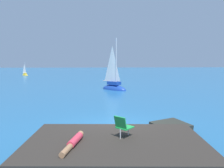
{
  "coord_description": "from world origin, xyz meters",
  "views": [
    {
      "loc": [
        -0.66,
        -10.46,
        3.35
      ],
      "look_at": [
        0.4,
        10.47,
        0.98
      ],
      "focal_mm": 34.94,
      "sensor_mm": 36.0,
      "label": 1
    }
  ],
  "objects": [
    {
      "name": "sailboat_near",
      "position": [
        0.77,
        13.45,
        0.34
      ],
      "size": [
        3.11,
        3.09,
        6.22
      ],
      "rotation": [
        0.0,
        0.0,
        5.5
      ],
      "color": "#193D99",
      "rests_on": "ground"
    },
    {
      "name": "boulder_seaward",
      "position": [
        2.52,
        -0.89,
        0.0
      ],
      "size": [
        1.99,
        1.87,
        0.95
      ],
      "primitive_type": "cube",
      "rotation": [
        0.06,
        0.01,
        0.47
      ],
      "color": "#292B25",
      "rests_on": "ground"
    },
    {
      "name": "ground_plane",
      "position": [
        0.0,
        0.0,
        0.0
      ],
      "size": [
        160.0,
        160.0,
        0.0
      ],
      "primitive_type": "plane",
      "color": "#236093"
    },
    {
      "name": "beach_chair",
      "position": [
        0.1,
        -3.04,
        1.04
      ],
      "size": [
        0.76,
        0.76,
        0.8
      ],
      "rotation": [
        0.0,
        0.0,
        0.81
      ],
      "color": "green",
      "rests_on": "shore_ledge"
    },
    {
      "name": "boulder_inland",
      "position": [
        -1.69,
        -1.28,
        0.0
      ],
      "size": [
        1.03,
        1.11,
        0.75
      ],
      "primitive_type": "cube",
      "rotation": [
        0.19,
        0.15,
        1.28
      ],
      "color": "#2D2721",
      "rests_on": "ground"
    },
    {
      "name": "sailboat_far",
      "position": [
        -16.63,
        36.15,
        0.17
      ],
      "size": [
        1.67,
        1.37,
        3.12
      ],
      "rotation": [
        0.0,
        0.0,
        5.7
      ],
      "color": "yellow",
      "rests_on": "ground"
    },
    {
      "name": "shore_ledge",
      "position": [
        -0.17,
        -3.26,
        0.3
      ],
      "size": [
        6.3,
        4.06,
        0.6
      ],
      "primitive_type": "cube",
      "rotation": [
        0.0,
        0.0,
        -0.06
      ],
      "color": "#2D2823",
      "rests_on": "ground"
    },
    {
      "name": "person_sunbather",
      "position": [
        -1.55,
        -3.64,
        0.71
      ],
      "size": [
        0.58,
        1.74,
        0.25
      ],
      "rotation": [
        0.0,
        0.0,
        4.48
      ],
      "color": "#DB384C",
      "rests_on": "shore_ledge"
    }
  ]
}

